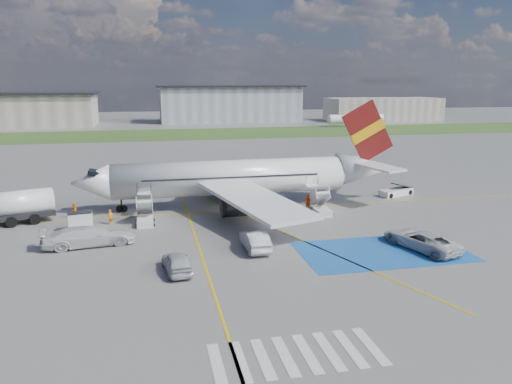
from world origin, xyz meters
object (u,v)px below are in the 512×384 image
(belt_loader, at_px, (396,192))
(van_white_b, at_px, (89,233))
(car_silver_b, at_px, (255,240))
(car_silver_a, at_px, (177,262))
(airliner, at_px, (243,177))
(gpu_cart, at_px, (80,222))
(van_white_a, at_px, (421,237))
(fuel_tanker, at_px, (1,212))

(belt_loader, height_order, van_white_b, van_white_b)
(car_silver_b, bearing_deg, car_silver_a, 27.78)
(airliner, relative_size, belt_loader, 6.90)
(gpu_cart, height_order, van_white_a, van_white_a)
(fuel_tanker, relative_size, car_silver_b, 2.00)
(airliner, relative_size, fuel_tanker, 3.65)
(fuel_tanker, xyz_separation_m, belt_loader, (44.67, 4.01, -1.02))
(belt_loader, relative_size, van_white_b, 0.90)
(fuel_tanker, height_order, van_white_a, fuel_tanker)
(gpu_cart, relative_size, car_silver_a, 0.53)
(car_silver_a, relative_size, car_silver_b, 0.90)
(belt_loader, xyz_separation_m, car_silver_a, (-28.50, -20.14, 0.39))
(airliner, bearing_deg, belt_loader, 3.52)
(gpu_cart, xyz_separation_m, car_silver_b, (15.20, -8.93, -0.00))
(airliner, height_order, van_white_b, airliner)
(belt_loader, distance_m, car_silver_b, 27.17)
(car_silver_a, bearing_deg, belt_loader, -151.78)
(airliner, xyz_separation_m, belt_loader, (19.82, 1.22, -3.01))
(car_silver_b, height_order, van_white_b, van_white_b)
(fuel_tanker, distance_m, gpu_cart, 8.50)
(van_white_a, bearing_deg, airliner, -72.64)
(airliner, height_order, belt_loader, airliner)
(gpu_cart, distance_m, van_white_a, 31.40)
(van_white_a, xyz_separation_m, van_white_b, (-27.79, 6.86, 0.11))
(fuel_tanker, relative_size, van_white_a, 1.81)
(van_white_a, height_order, van_white_b, van_white_b)
(fuel_tanker, relative_size, belt_loader, 1.89)
(belt_loader, bearing_deg, gpu_cart, 169.32)
(gpu_cart, xyz_separation_m, car_silver_a, (8.39, -12.73, -0.06))
(car_silver_a, bearing_deg, airliner, -121.67)
(car_silver_a, xyz_separation_m, van_white_b, (-7.10, 7.78, 0.38))
(car_silver_b, height_order, van_white_a, van_white_a)
(car_silver_a, xyz_separation_m, car_silver_b, (6.80, 3.80, 0.06))
(gpu_cart, height_order, belt_loader, gpu_cart)
(fuel_tanker, bearing_deg, car_silver_a, -63.77)
(car_silver_a, height_order, car_silver_b, car_silver_b)
(car_silver_a, relative_size, van_white_b, 0.77)
(belt_loader, bearing_deg, car_silver_b, -165.04)
(airliner, bearing_deg, car_silver_a, -114.64)
(airliner, bearing_deg, van_white_b, -144.77)
(fuel_tanker, bearing_deg, belt_loader, -13.69)
(fuel_tanker, relative_size, car_silver_a, 2.21)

